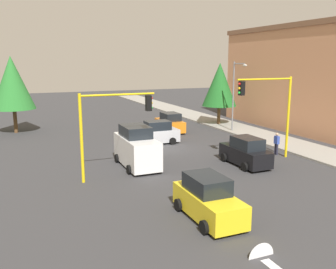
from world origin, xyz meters
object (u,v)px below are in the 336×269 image
object	(u,v)px
tree_roadside_mid	(220,85)
tree_opposite_side	(12,83)
street_lamp_curbside	(236,89)
car_orange	(170,123)
pedestrian_crossing	(277,143)
car_black	(245,152)
delivery_van_white	(137,148)
traffic_signal_near_right	(113,118)
traffic_signal_near_left	(269,102)
car_yellow	(208,199)
car_silver	(156,133)

from	to	relation	value
tree_roadside_mid	tree_opposite_side	xyz separation A→B (m)	(-4.00, -21.00, 0.46)
street_lamp_curbside	car_orange	xyz separation A→B (m)	(-2.75, -5.84, -3.45)
pedestrian_crossing	car_black	bearing A→B (deg)	-69.03
tree_opposite_side	delivery_van_white	world-z (taller)	tree_opposite_side
traffic_signal_near_right	pedestrian_crossing	xyz separation A→B (m)	(-0.83, 12.92, -2.83)
traffic_signal_near_left	pedestrian_crossing	distance (m)	3.73
traffic_signal_near_left	tree_opposite_side	world-z (taller)	tree_opposite_side
delivery_van_white	pedestrian_crossing	distance (m)	10.89
car_black	street_lamp_curbside	bearing A→B (deg)	150.66
traffic_signal_near_left	tree_roadside_mid	distance (m)	14.64
traffic_signal_near_left	street_lamp_curbside	size ratio (longest dim) A/B	0.85
traffic_signal_near_right	tree_roadside_mid	bearing A→B (deg)	131.85
traffic_signal_near_right	tree_opposite_side	world-z (taller)	tree_opposite_side
tree_roadside_mid	tree_opposite_side	world-z (taller)	tree_opposite_side
car_yellow	car_silver	size ratio (longest dim) A/B	1.05
street_lamp_curbside	car_orange	world-z (taller)	street_lamp_curbside
car_silver	pedestrian_crossing	bearing A→B (deg)	44.78
tree_roadside_mid	delivery_van_white	xyz separation A→B (m)	(12.00, -13.54, -3.22)
car_black	traffic_signal_near_right	bearing A→B (deg)	-94.05
car_yellow	pedestrian_crossing	distance (m)	13.21
car_yellow	pedestrian_crossing	size ratio (longest dim) A/B	2.46
traffic_signal_near_right	pedestrian_crossing	size ratio (longest dim) A/B	3.09
tree_roadside_mid	car_black	size ratio (longest dim) A/B	1.66
tree_opposite_side	car_black	size ratio (longest dim) A/B	1.83
tree_roadside_mid	car_silver	bearing A→B (deg)	-58.59
car_silver	tree_opposite_side	bearing A→B (deg)	-131.82
traffic_signal_near_left	street_lamp_curbside	distance (m)	10.22
traffic_signal_near_right	car_black	size ratio (longest dim) A/B	1.27
traffic_signal_near_left	delivery_van_white	bearing A→B (deg)	-102.14
street_lamp_curbside	pedestrian_crossing	bearing A→B (deg)	-12.30
delivery_van_white	car_yellow	size ratio (longest dim) A/B	1.15
car_yellow	car_black	world-z (taller)	same
street_lamp_curbside	car_silver	distance (m)	9.80
traffic_signal_near_left	car_orange	bearing A→B (deg)	-169.09
traffic_signal_near_left	car_silver	xyz separation A→B (m)	(-8.00, -5.57, -3.31)
tree_roadside_mid	car_orange	xyz separation A→B (m)	(1.64, -6.64, -3.61)
traffic_signal_near_right	car_black	bearing A→B (deg)	85.95
delivery_van_white	car_black	bearing A→B (deg)	69.29
car_orange	pedestrian_crossing	distance (m)	12.18
traffic_signal_near_left	car_black	bearing A→B (deg)	-74.44
traffic_signal_near_left	car_orange	xyz separation A→B (m)	(-12.36, -2.38, -3.31)
delivery_van_white	car_yellow	world-z (taller)	delivery_van_white
delivery_van_white	car_orange	distance (m)	12.46
car_orange	car_silver	bearing A→B (deg)	-36.12
car_black	traffic_signal_near_left	bearing A→B (deg)	105.56
street_lamp_curbside	tree_roadside_mid	distance (m)	4.46
traffic_signal_near_left	street_lamp_curbside	world-z (taller)	street_lamp_curbside
traffic_signal_near_right	car_silver	xyz separation A→B (m)	(-8.00, 5.80, -2.84)
street_lamp_curbside	traffic_signal_near_right	bearing A→B (deg)	-57.05
street_lamp_curbside	delivery_van_white	distance (m)	15.15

